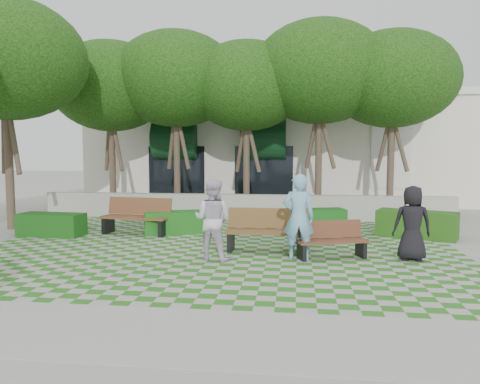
# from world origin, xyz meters

# --- Properties ---
(ground) EXTENTS (90.00, 90.00, 0.00)m
(ground) POSITION_xyz_m (0.00, 0.00, 0.00)
(ground) COLOR gray
(ground) RESTS_ON ground
(lawn) EXTENTS (12.00, 12.00, 0.00)m
(lawn) POSITION_xyz_m (0.00, 1.00, 0.01)
(lawn) COLOR #2B721E
(lawn) RESTS_ON ground
(sidewalk_south) EXTENTS (16.00, 2.00, 0.01)m
(sidewalk_south) POSITION_xyz_m (0.00, -4.70, 0.01)
(sidewalk_south) COLOR #9E9B93
(sidewalk_south) RESTS_ON ground
(retaining_wall) EXTENTS (15.00, 0.36, 0.90)m
(retaining_wall) POSITION_xyz_m (0.00, 6.20, 0.45)
(retaining_wall) COLOR #9E9B93
(retaining_wall) RESTS_ON ground
(bench_east) EXTENTS (1.72, 1.02, 0.86)m
(bench_east) POSITION_xyz_m (2.78, 0.18, 0.41)
(bench_east) COLOR #562F1D
(bench_east) RESTS_ON ground
(bench_mid) EXTENTS (2.02, 0.70, 1.05)m
(bench_mid) POSITION_xyz_m (1.27, 0.72, 0.51)
(bench_mid) COLOR brown
(bench_mid) RESTS_ON ground
(bench_west) EXTENTS (2.14, 0.98, 1.08)m
(bench_west) POSITION_xyz_m (-2.75, 2.66, 0.52)
(bench_west) COLOR brown
(bench_west) RESTS_ON ground
(hedge_east) EXTENTS (2.34, 1.66, 0.76)m
(hedge_east) POSITION_xyz_m (5.42, 3.13, 0.38)
(hedge_east) COLOR #1E4813
(hedge_east) RESTS_ON ground
(hedge_midright) EXTENTS (1.95, 1.18, 0.64)m
(hedge_midright) POSITION_xyz_m (2.60, 4.26, 0.32)
(hedge_midright) COLOR #144E18
(hedge_midright) RESTS_ON ground
(hedge_midleft) EXTENTS (2.04, 1.36, 0.66)m
(hedge_midleft) POSITION_xyz_m (-1.60, 2.92, 0.33)
(hedge_midleft) COLOR #165316
(hedge_midleft) RESTS_ON ground
(hedge_west) EXTENTS (1.94, 0.90, 0.66)m
(hedge_west) POSITION_xyz_m (-5.13, 2.07, 0.33)
(hedge_west) COLOR #124412
(hedge_west) RESTS_ON ground
(person_blue) EXTENTS (0.72, 0.48, 1.96)m
(person_blue) POSITION_xyz_m (2.04, -0.09, 0.98)
(person_blue) COLOR #72AFD1
(person_blue) RESTS_ON ground
(person_dark) EXTENTS (0.84, 0.56, 1.71)m
(person_dark) POSITION_xyz_m (4.59, 0.15, 0.85)
(person_dark) COLOR black
(person_dark) RESTS_ON ground
(person_white) EXTENTS (1.04, 0.90, 1.85)m
(person_white) POSITION_xyz_m (0.10, -0.32, 0.93)
(person_white) COLOR silver
(person_white) RESTS_ON ground
(tree_row) EXTENTS (17.70, 13.40, 7.41)m
(tree_row) POSITION_xyz_m (-1.86, 5.95, 5.18)
(tree_row) COLOR #47382B
(tree_row) RESTS_ON ground
(building) EXTENTS (18.00, 8.92, 5.15)m
(building) POSITION_xyz_m (0.93, 14.08, 2.52)
(building) COLOR white
(building) RESTS_ON ground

